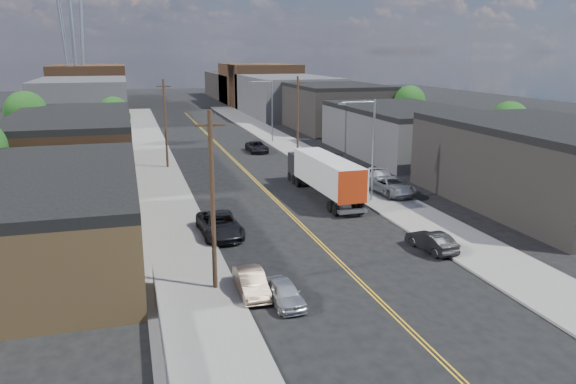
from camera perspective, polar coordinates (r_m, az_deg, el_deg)
ground at (r=81.02m, az=-7.10°, el=4.79°), size 260.00×260.00×0.00m
centerline at (r=66.47m, az=-5.05°, el=2.82°), size 0.32×120.00×0.01m
sidewalk_left at (r=65.37m, az=-13.25°, el=2.36°), size 5.00×140.00×0.15m
sidewalk_right at (r=68.86m, az=2.74°, el=3.31°), size 5.00×140.00×0.15m
warehouse_tan at (r=38.80m, az=-23.85°, el=-2.27°), size 12.00×22.00×5.60m
warehouse_brown at (r=64.01m, az=-21.00°, el=4.50°), size 12.00×26.00×6.60m
industrial_right_a at (r=52.81m, az=24.88°, el=2.54°), size 14.00×22.00×7.10m
industrial_right_b at (r=74.20m, az=11.75°, el=6.14°), size 14.00×24.00×6.10m
industrial_right_c at (r=97.72m, az=4.66°, el=8.67°), size 14.00×22.00×7.60m
skyline_left_a at (r=114.64m, az=-20.07°, el=8.77°), size 16.00×30.00×8.00m
skyline_right_a at (r=118.86m, az=-0.21°, el=9.76°), size 16.00×30.00×8.00m
skyline_left_b at (r=139.47m, az=-19.48°, el=10.02°), size 16.00×26.00×10.00m
skyline_right_b at (r=142.96m, az=-3.00°, el=10.87°), size 16.00×26.00×10.00m
skyline_left_c at (r=159.49m, az=-19.06°, el=9.93°), size 16.00×40.00×7.00m
skyline_right_c at (r=162.56m, az=-4.62°, el=10.70°), size 16.00×40.00×7.00m
streetlight_near at (r=48.92m, az=8.24°, el=5.01°), size 3.39×0.25×9.00m
streetlight_far at (r=81.86m, az=-1.90°, el=8.74°), size 3.39×0.25×9.00m
utility_pole_left_near at (r=30.34m, az=-7.67°, el=-0.90°), size 1.60×0.26×10.00m
utility_pole_left_far at (r=64.63m, az=-12.35°, el=6.84°), size 1.60×0.26×10.00m
utility_pole_right at (r=70.54m, az=0.99°, el=7.74°), size 1.60×0.26×10.00m
chainlink_fence at (r=25.66m, az=-12.63°, el=-14.82°), size 0.05×16.00×1.22m
tree_left_mid at (r=75.30m, az=-25.03°, el=7.10°), size 5.10×5.04×8.37m
tree_left_far at (r=81.48m, az=-17.24°, el=7.56°), size 4.35×4.20×6.97m
tree_right_near at (r=69.93m, az=21.56°, el=6.49°), size 4.60×4.48×7.44m
tree_right_far at (r=90.02m, az=12.27°, el=8.82°), size 4.85×4.76×7.91m
semi_truck at (r=51.23m, az=3.51°, el=1.96°), size 2.81×14.73×3.84m
car_left_a at (r=29.85m, az=-0.37°, el=-10.21°), size 1.75×3.82×1.27m
car_left_b at (r=31.03m, az=-3.75°, el=-9.19°), size 1.47×4.09×1.34m
car_left_c at (r=40.67m, az=-6.94°, el=-3.33°), size 2.94×6.01×1.64m
car_right_oncoming at (r=38.59m, az=14.37°, el=-4.87°), size 1.98×4.26×1.35m
car_right_lot_a at (r=52.40m, az=10.44°, el=0.62°), size 3.18×5.92×1.58m
car_right_lot_b at (r=54.76m, az=9.61°, el=1.21°), size 3.27×5.58×1.52m
car_right_lot_c at (r=64.24m, az=4.99°, el=3.27°), size 3.23×4.94×1.56m
car_ahead_truck at (r=74.39m, az=-3.17°, el=4.60°), size 2.39×5.08×1.40m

